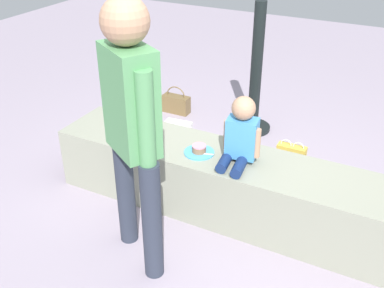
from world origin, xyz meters
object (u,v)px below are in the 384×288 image
(water_bottle_far_side, at_px, (254,176))
(cake_box_white, at_px, (174,133))
(cake_plate, at_px, (199,151))
(water_bottle_near_gift, at_px, (197,143))
(handbag_black_leather, at_px, (314,182))
(gift_bag, at_px, (291,158))
(party_cup_red, at_px, (256,152))
(child_seated, at_px, (241,135))
(handbag_brown_canvas, at_px, (176,104))
(adult_standing, at_px, (132,118))

(water_bottle_far_side, distance_m, cake_box_white, 1.04)
(cake_plate, bearing_deg, water_bottle_near_gift, 117.77)
(cake_plate, distance_m, handbag_black_leather, 1.01)
(cake_plate, distance_m, gift_bag, 1.04)
(cake_plate, distance_m, party_cup_red, 1.03)
(child_seated, xyz_separation_m, water_bottle_near_gift, (-0.71, 0.75, -0.62))
(gift_bag, height_order, cake_box_white, gift_bag)
(handbag_brown_canvas, bearing_deg, child_seated, -47.37)
(adult_standing, distance_m, water_bottle_far_side, 1.51)
(party_cup_red, bearing_deg, adult_standing, -99.00)
(adult_standing, xyz_separation_m, handbag_brown_canvas, (-0.87, 2.05, -0.92))
(child_seated, distance_m, cake_box_white, 1.45)
(cake_plate, relative_size, gift_bag, 0.78)
(child_seated, xyz_separation_m, party_cup_red, (-0.17, 0.89, -0.65))
(handbag_black_leather, distance_m, handbag_brown_canvas, 1.92)
(handbag_black_leather, height_order, handbag_brown_canvas, handbag_black_leather)
(child_seated, relative_size, cake_plate, 2.16)
(cake_box_white, distance_m, handbag_black_leather, 1.47)
(child_seated, distance_m, water_bottle_far_side, 0.76)
(gift_bag, distance_m, party_cup_red, 0.35)
(gift_bag, relative_size, handbag_black_leather, 0.86)
(adult_standing, xyz_separation_m, handbag_black_leather, (0.85, 1.21, -0.90))
(handbag_black_leather, bearing_deg, party_cup_red, 150.30)
(handbag_black_leather, bearing_deg, cake_box_white, 168.61)
(adult_standing, distance_m, cake_box_white, 1.87)
(gift_bag, bearing_deg, child_seated, -101.53)
(party_cup_red, distance_m, cake_box_white, 0.84)
(adult_standing, bearing_deg, handbag_brown_canvas, 112.91)
(water_bottle_far_side, distance_m, party_cup_red, 0.46)
(handbag_brown_canvas, bearing_deg, handbag_black_leather, -26.20)
(adult_standing, xyz_separation_m, cake_box_white, (-0.59, 1.50, -0.96))
(child_seated, height_order, water_bottle_far_side, child_seated)
(water_bottle_far_side, bearing_deg, handbag_brown_canvas, 143.25)
(gift_bag, distance_m, water_bottle_far_side, 0.41)
(water_bottle_near_gift, height_order, water_bottle_far_side, water_bottle_far_side)
(handbag_black_leather, bearing_deg, cake_plate, -142.41)
(cake_box_white, xyz_separation_m, handbag_brown_canvas, (-0.28, 0.56, 0.03))
(child_seated, bearing_deg, handbag_brown_canvas, 132.63)
(water_bottle_near_gift, height_order, handbag_black_leather, handbag_black_leather)
(water_bottle_near_gift, xyz_separation_m, cake_box_white, (-0.29, 0.09, -0.01))
(water_bottle_near_gift, bearing_deg, cake_plate, -62.23)
(child_seated, height_order, adult_standing, adult_standing)
(water_bottle_far_side, relative_size, cake_box_white, 0.57)
(cake_box_white, bearing_deg, gift_bag, -0.86)
(gift_bag, bearing_deg, cake_plate, -119.04)
(cake_box_white, relative_size, handbag_brown_canvas, 1.13)
(water_bottle_far_side, relative_size, handbag_brown_canvas, 0.65)
(adult_standing, height_order, cake_plate, adult_standing)
(water_bottle_far_side, height_order, handbag_black_leather, handbag_black_leather)
(gift_bag, bearing_deg, handbag_black_leather, -45.07)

